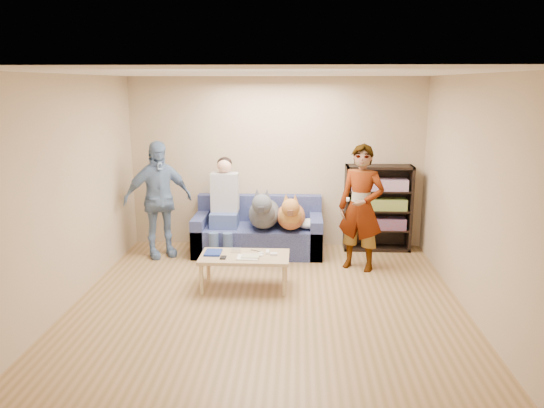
# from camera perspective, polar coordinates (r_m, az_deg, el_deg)

# --- Properties ---
(ground) EXTENTS (5.00, 5.00, 0.00)m
(ground) POSITION_cam_1_polar(r_m,az_deg,el_deg) (6.11, -0.58, -11.26)
(ground) COLOR olive
(ground) RESTS_ON ground
(ceiling) EXTENTS (5.00, 5.00, 0.00)m
(ceiling) POSITION_cam_1_polar(r_m,az_deg,el_deg) (5.58, -0.64, 13.92)
(ceiling) COLOR white
(ceiling) RESTS_ON ground
(wall_back) EXTENTS (4.50, 0.00, 4.50)m
(wall_back) POSITION_cam_1_polar(r_m,az_deg,el_deg) (8.16, 0.46, 4.43)
(wall_back) COLOR tan
(wall_back) RESTS_ON ground
(wall_front) EXTENTS (4.50, 0.00, 4.50)m
(wall_front) POSITION_cam_1_polar(r_m,az_deg,el_deg) (3.31, -3.28, -8.39)
(wall_front) COLOR tan
(wall_front) RESTS_ON ground
(wall_left) EXTENTS (0.00, 5.00, 5.00)m
(wall_left) POSITION_cam_1_polar(r_m,az_deg,el_deg) (6.26, -21.65, 0.91)
(wall_left) COLOR tan
(wall_left) RESTS_ON ground
(wall_right) EXTENTS (0.00, 5.00, 5.00)m
(wall_right) POSITION_cam_1_polar(r_m,az_deg,el_deg) (6.00, 21.36, 0.46)
(wall_right) COLOR tan
(wall_right) RESTS_ON ground
(blanket) EXTENTS (0.39, 0.33, 0.14)m
(blanket) POSITION_cam_1_polar(r_m,az_deg,el_deg) (7.75, 4.07, -2.13)
(blanket) COLOR silver
(blanket) RESTS_ON sofa
(person_standing_right) EXTENTS (0.74, 0.64, 1.72)m
(person_standing_right) POSITION_cam_1_polar(r_m,az_deg,el_deg) (7.23, 9.56, -0.42)
(person_standing_right) COLOR gray
(person_standing_right) RESTS_ON ground
(person_standing_left) EXTENTS (1.07, 0.87, 1.71)m
(person_standing_left) POSITION_cam_1_polar(r_m,az_deg,el_deg) (7.85, -12.16, 0.47)
(person_standing_left) COLOR #6F8BB2
(person_standing_left) RESTS_ON ground
(held_controller) EXTENTS (0.05, 0.12, 0.03)m
(held_controller) POSITION_cam_1_polar(r_m,az_deg,el_deg) (6.98, 8.16, 0.50)
(held_controller) COLOR white
(held_controller) RESTS_ON person_standing_right
(notebook_blue) EXTENTS (0.20, 0.26, 0.03)m
(notebook_blue) POSITION_cam_1_polar(r_m,az_deg,el_deg) (6.68, -6.35, -5.21)
(notebook_blue) COLOR navy
(notebook_blue) RESTS_ON coffee_table
(papers) EXTENTS (0.26, 0.20, 0.02)m
(papers) POSITION_cam_1_polar(r_m,az_deg,el_deg) (6.49, -2.62, -5.76)
(papers) COLOR white
(papers) RESTS_ON coffee_table
(magazine) EXTENTS (0.22, 0.17, 0.01)m
(magazine) POSITION_cam_1_polar(r_m,az_deg,el_deg) (6.50, -2.34, -5.59)
(magazine) COLOR #B1B08E
(magazine) RESTS_ON coffee_table
(camera_silver) EXTENTS (0.11, 0.06, 0.05)m
(camera_silver) POSITION_cam_1_polar(r_m,az_deg,el_deg) (6.71, -3.89, -4.98)
(camera_silver) COLOR silver
(camera_silver) RESTS_ON coffee_table
(controller_a) EXTENTS (0.04, 0.13, 0.03)m
(controller_a) POSITION_cam_1_polar(r_m,az_deg,el_deg) (6.66, -0.47, -5.18)
(controller_a) COLOR white
(controller_a) RESTS_ON coffee_table
(controller_b) EXTENTS (0.09, 0.06, 0.03)m
(controller_b) POSITION_cam_1_polar(r_m,az_deg,el_deg) (6.58, 0.18, -5.41)
(controller_b) COLOR white
(controller_b) RESTS_ON coffee_table
(headphone_cup_a) EXTENTS (0.07, 0.07, 0.02)m
(headphone_cup_a) POSITION_cam_1_polar(r_m,az_deg,el_deg) (6.55, -1.24, -5.54)
(headphone_cup_a) COLOR white
(headphone_cup_a) RESTS_ON coffee_table
(headphone_cup_b) EXTENTS (0.07, 0.07, 0.02)m
(headphone_cup_b) POSITION_cam_1_polar(r_m,az_deg,el_deg) (6.63, -1.19, -5.32)
(headphone_cup_b) COLOR silver
(headphone_cup_b) RESTS_ON coffee_table
(pen_orange) EXTENTS (0.13, 0.06, 0.01)m
(pen_orange) POSITION_cam_1_polar(r_m,az_deg,el_deg) (6.44, -3.29, -5.94)
(pen_orange) COLOR orange
(pen_orange) RESTS_ON coffee_table
(pen_black) EXTENTS (0.13, 0.08, 0.01)m
(pen_black) POSITION_cam_1_polar(r_m,az_deg,el_deg) (6.75, -1.79, -5.04)
(pen_black) COLOR black
(pen_black) RESTS_ON coffee_table
(wallet) EXTENTS (0.07, 0.12, 0.02)m
(wallet) POSITION_cam_1_polar(r_m,az_deg,el_deg) (6.50, -5.28, -5.75)
(wallet) COLOR black
(wallet) RESTS_ON coffee_table
(sofa) EXTENTS (1.90, 0.85, 0.82)m
(sofa) POSITION_cam_1_polar(r_m,az_deg,el_deg) (8.00, -1.47, -3.22)
(sofa) COLOR #515B93
(sofa) RESTS_ON ground
(person_seated) EXTENTS (0.40, 0.73, 1.47)m
(person_seated) POSITION_cam_1_polar(r_m,az_deg,el_deg) (7.81, -5.17, 0.05)
(person_seated) COLOR #414B90
(person_seated) RESTS_ON sofa
(dog_gray) EXTENTS (0.46, 1.27, 0.67)m
(dog_gray) POSITION_cam_1_polar(r_m,az_deg,el_deg) (7.71, -0.88, -0.89)
(dog_gray) COLOR #484C52
(dog_gray) RESTS_ON sofa
(dog_tan) EXTENTS (0.42, 1.17, 0.60)m
(dog_tan) POSITION_cam_1_polar(r_m,az_deg,el_deg) (7.67, 2.04, -1.17)
(dog_tan) COLOR #B15D36
(dog_tan) RESTS_ON sofa
(coffee_table) EXTENTS (1.10, 0.60, 0.42)m
(coffee_table) POSITION_cam_1_polar(r_m,az_deg,el_deg) (6.60, -2.96, -5.91)
(coffee_table) COLOR tan
(coffee_table) RESTS_ON ground
(bookshelf) EXTENTS (1.00, 0.34, 1.30)m
(bookshelf) POSITION_cam_1_polar(r_m,az_deg,el_deg) (8.19, 11.30, -0.21)
(bookshelf) COLOR black
(bookshelf) RESTS_ON ground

